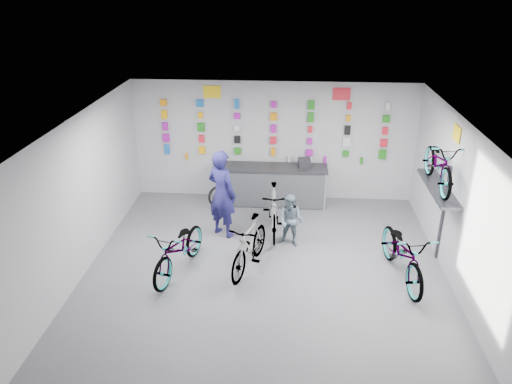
# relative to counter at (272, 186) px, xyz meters

# --- Properties ---
(floor) EXTENTS (8.00, 8.00, 0.00)m
(floor) POSITION_rel_counter_xyz_m (0.00, -3.54, -0.49)
(floor) COLOR #4B4B4F
(floor) RESTS_ON ground
(ceiling) EXTENTS (8.00, 8.00, 0.00)m
(ceiling) POSITION_rel_counter_xyz_m (0.00, -3.54, 2.51)
(ceiling) COLOR white
(ceiling) RESTS_ON wall_back
(wall_back) EXTENTS (7.00, 0.00, 7.00)m
(wall_back) POSITION_rel_counter_xyz_m (0.00, 0.46, 1.01)
(wall_back) COLOR silver
(wall_back) RESTS_ON floor
(wall_front) EXTENTS (7.00, 0.00, 7.00)m
(wall_front) POSITION_rel_counter_xyz_m (0.00, -7.54, 1.01)
(wall_front) COLOR silver
(wall_front) RESTS_ON floor
(wall_left) EXTENTS (0.00, 8.00, 8.00)m
(wall_left) POSITION_rel_counter_xyz_m (-3.50, -3.54, 1.01)
(wall_left) COLOR silver
(wall_left) RESTS_ON floor
(wall_right) EXTENTS (0.00, 8.00, 8.00)m
(wall_right) POSITION_rel_counter_xyz_m (3.50, -3.54, 1.01)
(wall_right) COLOR silver
(wall_right) RESTS_ON floor
(counter) EXTENTS (2.70, 0.66, 1.00)m
(counter) POSITION_rel_counter_xyz_m (0.00, 0.00, 0.00)
(counter) COLOR black
(counter) RESTS_ON floor
(merch_wall) EXTENTS (5.57, 0.08, 1.57)m
(merch_wall) POSITION_rel_counter_xyz_m (0.00, 0.39, 1.29)
(merch_wall) COLOR blue
(merch_wall) RESTS_ON wall_back
(wall_bracket) EXTENTS (0.39, 1.90, 2.00)m
(wall_bracket) POSITION_rel_counter_xyz_m (3.33, -2.34, 0.98)
(wall_bracket) COLOR #333338
(wall_bracket) RESTS_ON wall_right
(sign_left) EXTENTS (0.42, 0.02, 0.30)m
(sign_left) POSITION_rel_counter_xyz_m (-1.50, 0.44, 2.23)
(sign_left) COLOR yellow
(sign_left) RESTS_ON wall_back
(sign_right) EXTENTS (0.42, 0.02, 0.30)m
(sign_right) POSITION_rel_counter_xyz_m (1.60, 0.44, 2.23)
(sign_right) COLOR red
(sign_right) RESTS_ON wall_back
(sign_side) EXTENTS (0.02, 0.40, 0.30)m
(sign_side) POSITION_rel_counter_xyz_m (3.48, -2.34, 2.16)
(sign_side) COLOR yellow
(sign_side) RESTS_ON wall_right
(bike_left) EXTENTS (1.17, 2.05, 1.02)m
(bike_left) POSITION_rel_counter_xyz_m (-1.65, -3.25, 0.02)
(bike_left) COLOR gray
(bike_left) RESTS_ON floor
(bike_center) EXTENTS (0.99, 1.83, 1.06)m
(bike_center) POSITION_rel_counter_xyz_m (-0.31, -3.04, 0.04)
(bike_center) COLOR gray
(bike_center) RESTS_ON floor
(bike_right) EXTENTS (1.04, 2.18, 1.10)m
(bike_right) POSITION_rel_counter_xyz_m (2.60, -3.15, 0.06)
(bike_right) COLOR gray
(bike_right) RESTS_ON floor
(bike_service) EXTENTS (0.60, 1.81, 1.08)m
(bike_service) POSITION_rel_counter_xyz_m (0.10, -1.50, 0.05)
(bike_service) COLOR gray
(bike_service) RESTS_ON floor
(bike_wall) EXTENTS (0.63, 1.80, 0.95)m
(bike_wall) POSITION_rel_counter_xyz_m (3.25, -2.34, 1.57)
(bike_wall) COLOR gray
(bike_wall) RESTS_ON wall_bracket
(clerk) EXTENTS (0.86, 0.79, 1.97)m
(clerk) POSITION_rel_counter_xyz_m (-1.02, -1.67, 0.50)
(clerk) COLOR #1D1B54
(clerk) RESTS_ON floor
(customer) EXTENTS (0.68, 0.60, 1.16)m
(customer) POSITION_rel_counter_xyz_m (0.48, -2.04, 0.09)
(customer) COLOR slate
(customer) RESTS_ON floor
(spare_wheel) EXTENTS (0.63, 0.26, 0.61)m
(spare_wheel) POSITION_rel_counter_xyz_m (-1.25, -0.37, -0.19)
(spare_wheel) COLOR black
(spare_wheel) RESTS_ON floor
(register) EXTENTS (0.31, 0.32, 0.22)m
(register) POSITION_rel_counter_xyz_m (0.78, 0.01, 0.62)
(register) COLOR black
(register) RESTS_ON counter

